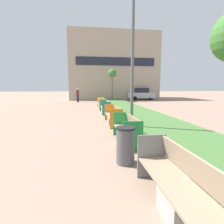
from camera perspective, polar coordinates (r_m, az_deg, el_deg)
The scene contains 12 objects.
planter_grass_strip at distance 11.04m, azimuth 11.23°, elevation -1.75°, with size 2.80×120.00×0.18m.
building_backdrop at distance 31.35m, azimuth -0.01°, elevation 14.13°, with size 14.16×8.62×10.53m.
bench_grey_frame at distance 3.04m, azimuth 22.39°, elevation -23.39°, with size 0.65×2.46×0.94m.
bench_green_frame at distance 6.26m, azimuth 4.90°, elevation -6.53°, with size 0.65×1.96×0.94m.
bench_orange_frame at distance 9.34m, azimuth 0.48°, elevation -1.58°, with size 0.65×2.39×0.94m.
bench_teal_frame at distance 13.24m, azimuth -2.13°, elevation 1.24°, with size 0.65×2.20×0.94m.
bench_yellow_frame at distance 16.41m, azimuth -3.32°, elevation 2.56°, with size 0.65×2.30×0.94m.
litter_bin at distance 4.53m, azimuth 4.42°, elevation -10.79°, with size 0.49×0.49×0.95m.
street_lamp_post at distance 8.46m, azimuth 6.93°, elevation 29.12°, with size 0.24×0.44×9.19m.
sapling_tree_far at distance 24.40m, azimuth 0.07°, elevation 12.38°, with size 1.12×1.12×4.40m.
pedestrian_walking at distance 23.85m, azimuth -11.16°, elevation 5.45°, with size 0.53×0.24×1.81m.
parked_car_distant at distance 27.75m, azimuth 9.48°, elevation 5.81°, with size 4.36×2.19×1.86m.
Camera 1 is at (-0.45, 1.75, 1.93)m, focal length 28.00 mm.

